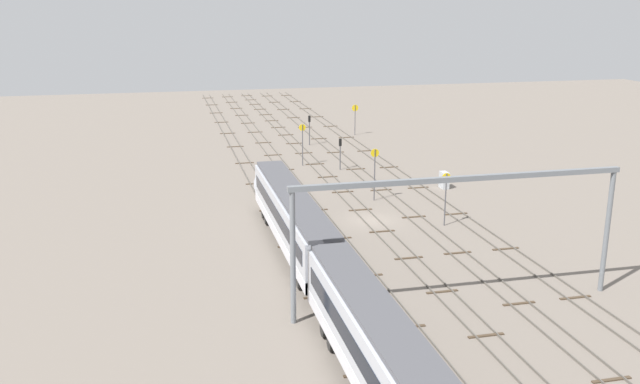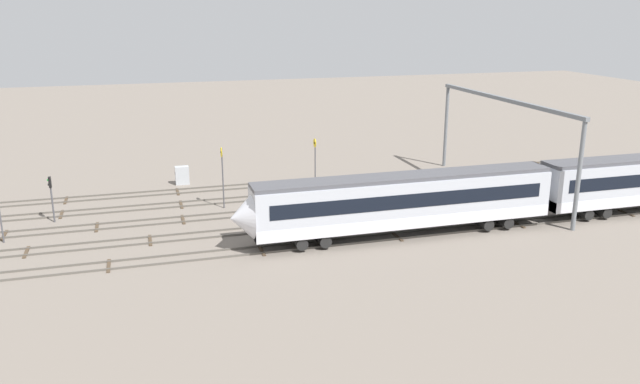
% 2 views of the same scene
% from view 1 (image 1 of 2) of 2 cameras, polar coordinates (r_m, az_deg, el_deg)
% --- Properties ---
extents(ground_plane, '(210.00, 210.00, 0.00)m').
position_cam_1_polar(ground_plane, '(65.84, 4.24, -2.38)').
color(ground_plane, slate).
extents(track_near_foreground, '(194.00, 2.40, 0.16)m').
position_cam_1_polar(track_near_foreground, '(68.86, 11.23, -1.77)').
color(track_near_foreground, '#59544C').
rests_on(track_near_foreground, ground).
extents(track_second_near, '(194.00, 2.40, 0.16)m').
position_cam_1_polar(track_second_near, '(67.22, 7.81, -2.04)').
color(track_second_near, '#59544C').
rests_on(track_second_near, ground).
extents(track_middle, '(194.00, 2.40, 0.16)m').
position_cam_1_polar(track_middle, '(65.82, 4.24, -2.32)').
color(track_middle, '#59544C').
rests_on(track_middle, ground).
extents(track_second_far, '(194.00, 2.40, 0.16)m').
position_cam_1_polar(track_second_far, '(64.69, 0.53, -2.59)').
color(track_second_far, '#59544C').
rests_on(track_second_far, ground).
extents(track_with_train, '(194.00, 2.40, 0.16)m').
position_cam_1_polar(track_with_train, '(63.84, -3.30, -2.87)').
color(track_with_train, '#59544C').
rests_on(track_with_train, ground).
extents(overhead_gantry, '(0.40, 23.25, 9.22)m').
position_cam_1_polar(overhead_gantry, '(46.21, 11.61, -1.20)').
color(overhead_gantry, slate).
rests_on(overhead_gantry, ground).
extents(speed_sign_near_foreground, '(0.14, 1.03, 4.80)m').
position_cam_1_polar(speed_sign_near_foreground, '(107.95, 2.93, 6.44)').
color(speed_sign_near_foreground, '#4C4C51').
rests_on(speed_sign_near_foreground, ground).
extents(speed_sign_mid_trackside, '(0.14, 0.87, 5.05)m').
position_cam_1_polar(speed_sign_mid_trackside, '(64.35, 10.42, -0.00)').
color(speed_sign_mid_trackside, '#4C4C51').
rests_on(speed_sign_mid_trackside, ground).
extents(speed_sign_far_trackside, '(0.14, 0.88, 5.55)m').
position_cam_1_polar(speed_sign_far_trackside, '(71.64, 4.57, 2.03)').
color(speed_sign_far_trackside, '#4C4C51').
rests_on(speed_sign_far_trackside, ground).
extents(speed_sign_distant_end, '(0.14, 0.86, 5.35)m').
position_cam_1_polar(speed_sign_distant_end, '(87.14, -1.47, 4.40)').
color(speed_sign_distant_end, '#4C4C51').
rests_on(speed_sign_distant_end, ground).
extents(signal_light_trackside_approach, '(0.31, 0.32, 4.34)m').
position_cam_1_polar(signal_light_trackside_approach, '(100.14, -0.89, 5.53)').
color(signal_light_trackside_approach, '#4C4C51').
rests_on(signal_light_trackside_approach, ground).
extents(signal_light_trackside_departure, '(0.31, 0.32, 3.92)m').
position_cam_1_polar(signal_light_trackside_departure, '(85.15, 1.69, 3.58)').
color(signal_light_trackside_departure, '#4C4C51').
rests_on(signal_light_trackside_departure, ground).
extents(relay_cabinet, '(1.38, 0.75, 1.86)m').
position_cam_1_polar(relay_cabinet, '(78.09, 10.29, 0.99)').
color(relay_cabinet, '#B2B7BC').
rests_on(relay_cabinet, ground).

